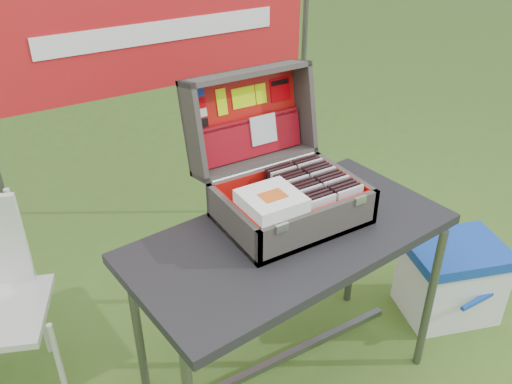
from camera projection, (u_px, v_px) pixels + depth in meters
ground at (282, 376)px, 2.43m from camera, size 80.00×80.00×0.00m
table at (288, 310)px, 2.24m from camera, size 1.30×0.75×0.78m
table_top at (291, 238)px, 2.05m from camera, size 1.30×0.75×0.04m
table_leg_fr at (429, 302)px, 2.31m from camera, size 0.04×0.04×0.74m
table_leg_bl at (137, 327)px, 2.18m from camera, size 0.04×0.04×0.74m
table_leg_br at (353, 242)px, 2.68m from camera, size 0.04×0.04×0.74m
table_brace at (286, 356)px, 2.37m from camera, size 1.09×0.03×0.03m
suitcase at (284, 156)px, 2.04m from camera, size 0.54×0.54×0.51m
suitcase_base_bottom at (291, 217)px, 2.12m from camera, size 0.54×0.38×0.02m
suitcase_base_wall_front at (320, 227)px, 1.95m from camera, size 0.54×0.02×0.14m
suitcase_base_wall_back at (266, 184)px, 2.22m from camera, size 0.54×0.02×0.14m
suitcase_base_wall_left at (233, 223)px, 1.97m from camera, size 0.02×0.38×0.14m
suitcase_base_wall_right at (344, 186)px, 2.20m from camera, size 0.02×0.38×0.14m
suitcase_liner_floor at (291, 214)px, 2.11m from camera, size 0.50×0.34×0.01m
suitcase_latch_left at (282, 228)px, 1.83m from camera, size 0.05×0.01×0.03m
suitcase_latch_right at (360, 200)px, 1.99m from camera, size 0.05×0.01×0.03m
suitcase_hinge at (265, 167)px, 2.19m from camera, size 0.48×0.02×0.02m
suitcase_lid_back at (244, 116)px, 2.23m from camera, size 0.54×0.10×0.38m
suitcase_lid_rim_far at (246, 73)px, 2.12m from camera, size 0.54×0.15×0.05m
suitcase_lid_rim_near at (256, 161)px, 2.24m from camera, size 0.54×0.15×0.05m
suitcase_lid_rim_left at (193, 132)px, 2.07m from camera, size 0.02×0.22×0.41m
suitcase_lid_rim_right at (303, 106)px, 2.30m from camera, size 0.02×0.22×0.41m
suitcase_lid_liner at (245, 117)px, 2.22m from camera, size 0.49×0.08×0.33m
suitcase_liner_wall_front at (318, 222)px, 1.96m from camera, size 0.50×0.01×0.12m
suitcase_liner_wall_back at (268, 183)px, 2.20m from camera, size 0.50×0.01×0.12m
suitcase_liner_wall_left at (236, 220)px, 1.97m from camera, size 0.01×0.34×0.12m
suitcase_liner_wall_right at (341, 185)px, 2.19m from camera, size 0.01×0.34×0.12m
suitcase_lid_pocket at (250, 138)px, 2.24m from camera, size 0.48×0.06×0.16m
suitcase_pocket_edge at (249, 121)px, 2.20m from camera, size 0.47×0.02×0.02m
suitcase_pocket_cd at (263, 129)px, 2.24m from camera, size 0.12×0.03×0.12m
lid_sticker_cc_a at (198, 93)px, 2.08m from camera, size 0.05×0.01×0.03m
lid_sticker_cc_b at (199, 103)px, 2.09m from camera, size 0.05×0.01×0.03m
lid_sticker_cc_c at (201, 113)px, 2.11m from camera, size 0.05×0.01×0.03m
lid_sticker_cc_d at (202, 123)px, 2.12m from camera, size 0.05×0.01×0.03m
lid_card_neon_tall at (222, 102)px, 2.14m from camera, size 0.04×0.02×0.10m
lid_card_neon_main at (244, 97)px, 2.19m from camera, size 0.11×0.02×0.08m
lid_card_neon_small at (261, 94)px, 2.22m from camera, size 0.05×0.02×0.08m
lid_sticker_band at (280, 89)px, 2.27m from camera, size 0.10×0.02×0.09m
lid_sticker_band_bar at (280, 82)px, 2.26m from camera, size 0.09×0.01×0.02m
cd_left_0 at (322, 214)px, 1.98m from camera, size 0.12×0.01×0.14m
cd_left_1 at (318, 211)px, 2.00m from camera, size 0.12×0.01×0.14m
cd_left_2 at (315, 209)px, 2.01m from camera, size 0.12×0.01×0.14m
cd_left_3 at (311, 206)px, 2.03m from camera, size 0.12×0.01×0.14m
cd_left_4 at (308, 204)px, 2.04m from camera, size 0.12×0.01×0.14m
cd_left_5 at (305, 201)px, 2.06m from camera, size 0.12×0.01×0.14m
cd_left_6 at (302, 199)px, 2.07m from camera, size 0.12×0.01×0.14m
cd_left_7 at (298, 196)px, 2.09m from camera, size 0.12×0.01×0.14m
cd_left_8 at (295, 194)px, 2.10m from camera, size 0.12×0.01×0.14m
cd_left_9 at (292, 191)px, 2.12m from camera, size 0.12×0.01×0.14m
cd_left_10 at (289, 189)px, 2.14m from camera, size 0.12×0.01×0.14m
cd_left_11 at (286, 187)px, 2.15m from camera, size 0.12×0.01×0.14m
cd_left_12 at (283, 184)px, 2.17m from camera, size 0.12×0.01×0.14m
cd_left_13 at (280, 182)px, 2.18m from camera, size 0.12×0.01×0.14m
cd_left_14 at (278, 180)px, 2.20m from camera, size 0.12×0.01×0.14m
cd_right_0 at (349, 204)px, 2.04m from camera, size 0.12×0.01×0.14m
cd_right_1 at (346, 202)px, 2.05m from camera, size 0.12×0.01×0.14m
cd_right_2 at (342, 199)px, 2.07m from camera, size 0.12×0.01×0.14m
cd_right_3 at (339, 197)px, 2.08m from camera, size 0.12×0.01×0.14m
cd_right_4 at (335, 194)px, 2.10m from camera, size 0.12×0.01×0.14m
cd_right_5 at (332, 192)px, 2.12m from camera, size 0.12×0.01×0.14m
cd_right_6 at (329, 190)px, 2.13m from camera, size 0.12×0.01×0.14m
cd_right_7 at (325, 187)px, 2.15m from camera, size 0.12×0.01×0.14m
cd_right_8 at (322, 185)px, 2.16m from camera, size 0.12×0.01×0.14m
cd_right_9 at (319, 183)px, 2.18m from camera, size 0.12×0.01×0.14m
cd_right_10 at (316, 181)px, 2.19m from camera, size 0.12×0.01×0.14m
cd_right_11 at (313, 178)px, 2.21m from camera, size 0.12×0.01×0.14m
cd_right_12 at (310, 176)px, 2.22m from camera, size 0.12×0.01×0.14m
cd_right_13 at (307, 174)px, 2.24m from camera, size 0.12×0.01×0.14m
cd_right_14 at (304, 172)px, 2.26m from camera, size 0.12×0.01×0.14m
songbook_0 at (271, 206)px, 1.93m from camera, size 0.20×0.20×0.00m
songbook_1 at (271, 205)px, 1.93m from camera, size 0.20×0.20×0.00m
songbook_2 at (271, 204)px, 1.93m from camera, size 0.20×0.20×0.00m
songbook_3 at (271, 202)px, 1.92m from camera, size 0.20×0.20×0.00m
songbook_4 at (271, 201)px, 1.92m from camera, size 0.20×0.20×0.00m
songbook_5 at (271, 200)px, 1.92m from camera, size 0.20×0.20×0.00m
songbook_6 at (271, 199)px, 1.92m from camera, size 0.20×0.20×0.00m
songbook_7 at (271, 198)px, 1.91m from camera, size 0.20×0.20×0.00m
songbook_8 at (271, 196)px, 1.91m from camera, size 0.20×0.20×0.00m
songbook_9 at (271, 195)px, 1.91m from camera, size 0.20×0.20×0.00m
songbook_graphic at (273, 195)px, 1.90m from camera, size 0.09×0.07×0.00m
cooler at (450, 279)px, 2.70m from camera, size 0.55×0.48×0.41m
cooler_body at (449, 283)px, 2.71m from camera, size 0.52×0.45×0.35m
cooler_lid at (457, 251)px, 2.61m from camera, size 0.55×0.48×0.05m
cooler_handle at (482, 298)px, 2.55m from camera, size 0.27×0.02×0.02m
chair_leg_fr at (60, 366)px, 2.19m from camera, size 0.02×0.02×0.45m
chair_leg_br at (41, 315)px, 2.44m from camera, size 0.02×0.02×0.45m
chair_upright_right at (18, 233)px, 2.24m from camera, size 0.02×0.02×0.42m
cardboard_box at (333, 234)px, 3.02m from camera, size 0.41×0.21×0.41m
banner_post_right at (302, 89)px, 3.18m from camera, size 0.03×0.03×1.70m
banner at (161, 31)px, 2.57m from camera, size 1.60×0.02×0.55m
banner_text at (162, 32)px, 2.56m from camera, size 1.20×0.00×0.10m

